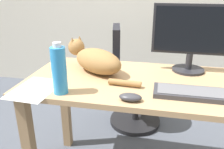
{
  "coord_description": "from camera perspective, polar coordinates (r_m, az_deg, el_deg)",
  "views": [
    {
      "loc": [
        0.04,
        -1.26,
        1.28
      ],
      "look_at": [
        -0.21,
        -0.1,
        0.81
      ],
      "focal_mm": 37.53,
      "sensor_mm": 36.0,
      "label": 1
    }
  ],
  "objects": [
    {
      "name": "keyboard",
      "position": [
        1.24,
        20.3,
        -4.36
      ],
      "size": [
        0.44,
        0.15,
        0.03
      ],
      "color": "#333338",
      "rests_on": "desk"
    },
    {
      "name": "office_chair",
      "position": [
        2.17,
        4.62,
        -2.33
      ],
      "size": [
        0.49,
        0.48,
        0.94
      ],
      "color": "black",
      "rests_on": "ground_plane"
    },
    {
      "name": "desk",
      "position": [
        1.41,
        9.27,
        -5.89
      ],
      "size": [
        1.45,
        0.66,
        0.75
      ],
      "color": "tan",
      "rests_on": "ground_plane"
    },
    {
      "name": "water_bottle",
      "position": [
        1.19,
        -12.76,
        1.08
      ],
      "size": [
        0.07,
        0.07,
        0.26
      ],
      "color": "#2D8CD1",
      "rests_on": "desk"
    },
    {
      "name": "cat",
      "position": [
        1.46,
        -4.09,
        3.69
      ],
      "size": [
        0.52,
        0.37,
        0.2
      ],
      "color": "olive",
      "rests_on": "desk"
    },
    {
      "name": "paper_sheet",
      "position": [
        1.31,
        -18.18,
        -3.37
      ],
      "size": [
        0.22,
        0.31,
        0.0
      ],
      "primitive_type": "cube",
      "rotation": [
        0.0,
        0.0,
        -0.05
      ],
      "color": "white",
      "rests_on": "desk"
    },
    {
      "name": "computer_mouse",
      "position": [
        1.12,
        4.49,
        -5.52
      ],
      "size": [
        0.11,
        0.06,
        0.04
      ],
      "primitive_type": "ellipsoid",
      "color": "#333338",
      "rests_on": "desk"
    },
    {
      "name": "monitor",
      "position": [
        1.52,
        18.96,
        8.89
      ],
      "size": [
        0.48,
        0.2,
        0.41
      ],
      "color": "#232328",
      "rests_on": "desk"
    }
  ]
}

